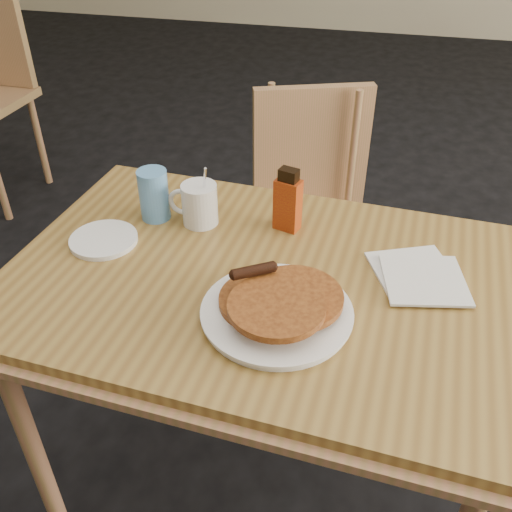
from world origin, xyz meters
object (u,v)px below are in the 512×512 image
at_px(main_table, 262,291).
at_px(chair_main_far, 305,197).
at_px(coffee_mug, 198,203).
at_px(blue_tumbler, 154,195).
at_px(pancake_plate, 278,307).
at_px(syrup_bottle, 288,202).

relative_size(main_table, chair_main_far, 1.37).
relative_size(coffee_mug, blue_tumbler, 1.27).
height_order(pancake_plate, blue_tumbler, blue_tumbler).
distance_m(chair_main_far, pancake_plate, 0.90).
height_order(chair_main_far, syrup_bottle, syrup_bottle).
height_order(chair_main_far, coffee_mug, coffee_mug).
distance_m(chair_main_far, syrup_bottle, 0.62).
height_order(main_table, blue_tumbler, blue_tumbler).
height_order(main_table, coffee_mug, coffee_mug).
xyz_separation_m(main_table, pancake_plate, (0.06, -0.12, 0.07)).
bearing_deg(syrup_bottle, blue_tumbler, -159.15).
bearing_deg(pancake_plate, coffee_mug, 131.22).
distance_m(main_table, pancake_plate, 0.15).
xyz_separation_m(coffee_mug, syrup_bottle, (0.22, 0.03, 0.02)).
height_order(pancake_plate, syrup_bottle, syrup_bottle).
bearing_deg(syrup_bottle, coffee_mug, -157.36).
xyz_separation_m(main_table, coffee_mug, (-0.20, 0.17, 0.10)).
relative_size(chair_main_far, syrup_bottle, 5.52).
height_order(main_table, chair_main_far, chair_main_far).
bearing_deg(coffee_mug, chair_main_far, 66.37).
height_order(coffee_mug, syrup_bottle, coffee_mug).
distance_m(pancake_plate, blue_tumbler, 0.47).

